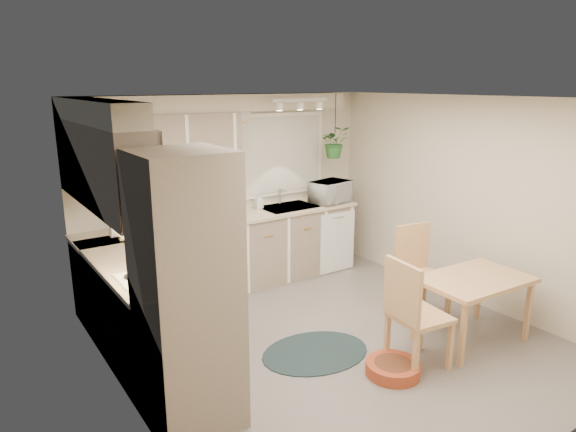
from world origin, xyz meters
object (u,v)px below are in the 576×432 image
Objects in this scene: dining_table at (472,309)px; chair_left at (420,313)px; chair_back at (423,274)px; microwave at (330,189)px; pet_bed at (393,368)px; braided_rug at (315,352)px.

chair_left is at bearing -178.01° from dining_table.
chair_back is (-0.02, 0.62, 0.18)m from dining_table.
chair_back is 1.95m from microwave.
chair_left is (-0.80, -0.03, 0.18)m from dining_table.
microwave is at bearing 63.25° from pet_bed.
chair_back is 1.92× the size of microwave.
dining_table is 1.04× the size of chair_left.
braided_rug is 2.00× the size of microwave.
dining_table is 2.20× the size of pet_bed.
pet_bed is 2.98m from microwave.
braided_rug is at bearing 116.93° from pet_bed.
dining_table is at bearing 100.56° from chair_back.
microwave reaches higher than braided_rug.
chair_left is 1.01× the size of chair_back.
chair_left is 2.12× the size of pet_bed.
chair_left is at bearing -47.22° from braided_rug.
dining_table is 1.01× the size of braided_rug.
dining_table is at bearing 0.87° from pet_bed.
braided_rug is 2.65m from microwave.
microwave is (0.15, 2.47, 0.78)m from dining_table.
braided_rug is 0.77m from pet_bed.
dining_table is 2.01× the size of microwave.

